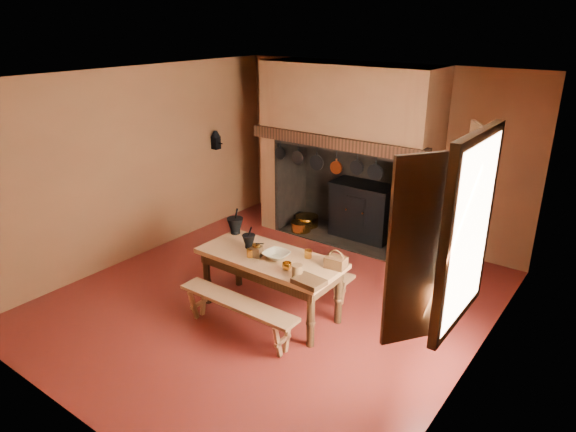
% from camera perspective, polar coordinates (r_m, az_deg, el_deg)
% --- Properties ---
extents(floor, '(5.50, 5.50, 0.00)m').
position_cam_1_polar(floor, '(6.77, -1.64, -9.16)').
color(floor, maroon).
rests_on(floor, ground).
extents(ceiling, '(5.50, 5.50, 0.00)m').
position_cam_1_polar(ceiling, '(5.88, -1.93, 15.11)').
color(ceiling, silver).
rests_on(ceiling, back_wall).
extents(back_wall, '(5.00, 0.02, 2.80)m').
position_cam_1_polar(back_wall, '(8.43, 9.91, 6.99)').
color(back_wall, brown).
rests_on(back_wall, floor).
extents(wall_left, '(0.02, 5.50, 2.80)m').
position_cam_1_polar(wall_left, '(7.91, -16.25, 5.53)').
color(wall_left, brown).
rests_on(wall_left, floor).
extents(wall_right, '(0.02, 5.50, 2.80)m').
position_cam_1_polar(wall_right, '(5.14, 20.79, -3.44)').
color(wall_right, brown).
rests_on(wall_right, floor).
extents(wall_front, '(5.00, 0.02, 2.80)m').
position_cam_1_polar(wall_front, '(4.54, -23.89, -7.24)').
color(wall_front, brown).
rests_on(wall_front, floor).
extents(chimney_breast, '(2.95, 0.96, 2.80)m').
position_cam_1_polar(chimney_breast, '(8.10, 6.74, 9.57)').
color(chimney_breast, brown).
rests_on(chimney_breast, floor).
extents(iron_range, '(1.12, 0.55, 1.60)m').
position_cam_1_polar(iron_range, '(8.46, 8.34, 0.63)').
color(iron_range, black).
rests_on(iron_range, floor).
extents(hearth_pans, '(0.51, 0.62, 0.20)m').
position_cam_1_polar(hearth_pans, '(8.90, 1.80, -0.77)').
color(hearth_pans, '#B7802A').
rests_on(hearth_pans, floor).
extents(hanging_pans, '(1.92, 0.29, 0.27)m').
position_cam_1_polar(hanging_pans, '(7.80, 4.50, 5.80)').
color(hanging_pans, black).
rests_on(hanging_pans, chimney_breast).
extents(onion_string, '(0.12, 0.10, 0.46)m').
position_cam_1_polar(onion_string, '(7.21, 13.47, 3.72)').
color(onion_string, '#9E641D').
rests_on(onion_string, chimney_breast).
extents(herb_bunch, '(0.20, 0.20, 0.35)m').
position_cam_1_polar(herb_bunch, '(7.13, 14.83, 3.83)').
color(herb_bunch, brown).
rests_on(herb_bunch, chimney_breast).
extents(window, '(0.39, 1.75, 1.76)m').
position_cam_1_polar(window, '(4.71, 18.11, -1.37)').
color(window, white).
rests_on(window, wall_right).
extents(wall_coffee_mill, '(0.23, 0.16, 0.31)m').
position_cam_1_polar(wall_coffee_mill, '(8.82, -8.03, 8.50)').
color(wall_coffee_mill, black).
rests_on(wall_coffee_mill, wall_left).
extents(work_table, '(1.78, 0.79, 0.77)m').
position_cam_1_polar(work_table, '(6.18, -1.99, -5.46)').
color(work_table, '#B17C51').
rests_on(work_table, floor).
extents(bench_front, '(1.57, 0.27, 0.44)m').
position_cam_1_polar(bench_front, '(5.94, -5.61, -10.29)').
color(bench_front, '#B17C51').
rests_on(bench_front, floor).
extents(bench_back, '(1.51, 0.26, 0.42)m').
position_cam_1_polar(bench_back, '(6.78, 1.36, -6.04)').
color(bench_back, '#B17C51').
rests_on(bench_back, floor).
extents(mortar_large, '(0.21, 0.21, 0.36)m').
position_cam_1_polar(mortar_large, '(6.74, -5.88, -1.00)').
color(mortar_large, black).
rests_on(mortar_large, work_table).
extents(mortar_small, '(0.17, 0.17, 0.28)m').
position_cam_1_polar(mortar_small, '(6.32, -4.38, -2.73)').
color(mortar_small, black).
rests_on(mortar_small, work_table).
extents(coffee_grinder, '(0.18, 0.15, 0.19)m').
position_cam_1_polar(coffee_grinder, '(6.10, -3.52, -3.87)').
color(coffee_grinder, '#351E10').
rests_on(coffee_grinder, work_table).
extents(brass_mug_a, '(0.12, 0.12, 0.10)m').
position_cam_1_polar(brass_mug_a, '(6.10, -4.20, -4.11)').
color(brass_mug_a, '#B7802A').
rests_on(brass_mug_a, work_table).
extents(brass_mug_b, '(0.10, 0.10, 0.10)m').
position_cam_1_polar(brass_mug_b, '(6.07, 2.25, -4.22)').
color(brass_mug_b, '#B7802A').
rests_on(brass_mug_b, work_table).
extents(mixing_bowl, '(0.31, 0.31, 0.07)m').
position_cam_1_polar(mixing_bowl, '(6.06, -1.30, -4.36)').
color(mixing_bowl, '#B9B08E').
rests_on(mixing_bowl, work_table).
extents(stoneware_crock, '(0.16, 0.16, 0.15)m').
position_cam_1_polar(stoneware_crock, '(5.61, 1.02, -6.15)').
color(stoneware_crock, brown).
rests_on(stoneware_crock, work_table).
extents(glass_jar, '(0.07, 0.07, 0.12)m').
position_cam_1_polar(glass_jar, '(5.68, 1.03, -5.94)').
color(glass_jar, beige).
rests_on(glass_jar, work_table).
extents(wicker_basket, '(0.25, 0.19, 0.22)m').
position_cam_1_polar(wicker_basket, '(5.85, 5.34, -5.08)').
color(wicker_basket, '#4F2E17').
rests_on(wicker_basket, work_table).
extents(wooden_tray, '(0.35, 0.26, 0.06)m').
position_cam_1_polar(wooden_tray, '(5.50, 2.36, -7.28)').
color(wooden_tray, '#351E10').
rests_on(wooden_tray, work_table).
extents(brass_cup, '(0.14, 0.14, 0.09)m').
position_cam_1_polar(brass_cup, '(5.79, -0.12, -5.59)').
color(brass_cup, '#B7802A').
rests_on(brass_cup, work_table).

